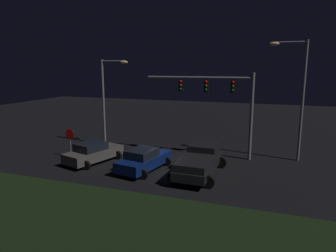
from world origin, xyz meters
The scene contains 9 objects.
ground_plane centered at (0.00, 0.00, 0.00)m, with size 80.00×80.00×0.00m, color black.
grass_median centered at (0.00, -9.73, 0.05)m, with size 25.38×7.98×0.10m, color black.
pickup_truck centered at (3.16, -1.53, 1.00)m, with size 2.94×5.44×1.80m.
car_sedan centered at (-0.64, -1.97, 0.74)m, with size 2.98×4.65×1.51m.
car_sedan_far centered at (-4.84, -1.57, 0.74)m, with size 3.25×4.73×1.51m.
traffic_signal_gantry centered at (3.49, 2.86, 4.90)m, with size 8.32×0.56×6.50m.
street_lamp_left centered at (-6.13, 3.13, 4.79)m, with size 2.55×0.44×7.53m.
street_lamp_right centered at (8.90, 3.84, 5.48)m, with size 2.64×0.44×8.78m.
stop_sign centered at (-7.18, -1.07, 1.56)m, with size 0.76×0.08×2.23m.
Camera 1 is at (7.43, -20.04, 6.90)m, focal length 32.52 mm.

